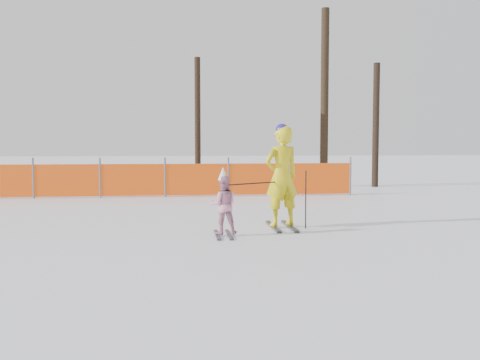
% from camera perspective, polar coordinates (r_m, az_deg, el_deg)
% --- Properties ---
extents(ground, '(120.00, 120.00, 0.00)m').
position_cam_1_polar(ground, '(9.82, 0.32, -6.03)').
color(ground, white).
rests_on(ground, ground).
extents(adult, '(0.85, 1.43, 2.09)m').
position_cam_1_polar(adult, '(10.76, 4.47, 0.46)').
color(adult, black).
rests_on(adult, ground).
extents(child, '(0.54, 1.05, 1.27)m').
position_cam_1_polar(child, '(9.82, -1.82, -2.62)').
color(child, black).
rests_on(child, ground).
extents(ski_poles, '(1.61, 0.70, 1.16)m').
position_cam_1_polar(ski_poles, '(10.46, 4.21, -1.22)').
color(ski_poles, black).
rests_on(ski_poles, ground).
extents(safety_fence, '(16.06, 0.06, 1.25)m').
position_cam_1_polar(safety_fence, '(17.12, -14.65, 0.00)').
color(safety_fence, '#595960').
rests_on(safety_fence, ground).
extents(tree_trunks, '(7.13, 1.07, 6.85)m').
position_cam_1_polar(tree_trunks, '(20.79, 8.03, 7.42)').
color(tree_trunks, black).
rests_on(tree_trunks, ground).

